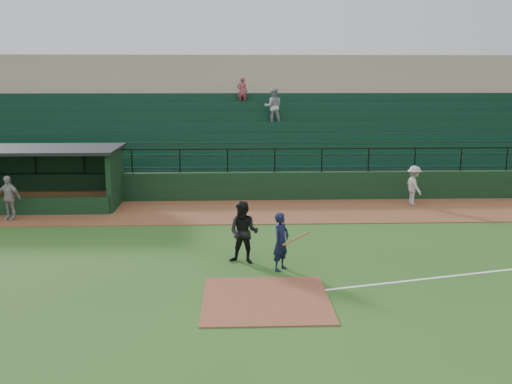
{
  "coord_description": "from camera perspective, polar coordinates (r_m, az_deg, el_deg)",
  "views": [
    {
      "loc": [
        -0.73,
        -13.78,
        5.21
      ],
      "look_at": [
        0.0,
        5.0,
        1.4
      ],
      "focal_mm": 40.27,
      "sensor_mm": 36.0,
      "label": 1
    }
  ],
  "objects": [
    {
      "name": "ground",
      "position": [
        14.75,
        0.77,
        -9.23
      ],
      "size": [
        90.0,
        90.0,
        0.0
      ],
      "primitive_type": "plane",
      "color": "#28511A",
      "rests_on": "ground"
    },
    {
      "name": "warning_track",
      "position": [
        22.41,
        -0.3,
        -1.95
      ],
      "size": [
        40.0,
        4.0,
        0.03
      ],
      "primitive_type": "cube",
      "color": "brown",
      "rests_on": "ground"
    },
    {
      "name": "home_plate_dirt",
      "position": [
        13.82,
        0.99,
        -10.63
      ],
      "size": [
        3.0,
        3.0,
        0.03
      ],
      "primitive_type": "cube",
      "color": "brown",
      "rests_on": "ground"
    },
    {
      "name": "stadium_structure",
      "position": [
        30.39,
        -0.85,
        5.97
      ],
      "size": [
        38.0,
        13.08,
        6.4
      ],
      "color": "black",
      "rests_on": "ground"
    },
    {
      "name": "dugout",
      "position": [
        25.32,
        -23.08,
        1.73
      ],
      "size": [
        8.9,
        3.2,
        2.42
      ],
      "color": "black",
      "rests_on": "ground"
    },
    {
      "name": "batter_at_plate",
      "position": [
        15.62,
        2.52,
        -4.94
      ],
      "size": [
        1.12,
        0.72,
        1.61
      ],
      "color": "black",
      "rests_on": "ground"
    },
    {
      "name": "umpire",
      "position": [
        16.16,
        -1.22,
        -4.05
      ],
      "size": [
        1.03,
        0.9,
        1.78
      ],
      "primitive_type": "imported",
      "rotation": [
        0.0,
        0.0,
        -0.3
      ],
      "color": "black",
      "rests_on": "ground"
    },
    {
      "name": "runner",
      "position": [
        24.17,
        15.42,
        0.62
      ],
      "size": [
        0.74,
        1.12,
        1.62
      ],
      "primitive_type": "imported",
      "rotation": [
        0.0,
        0.0,
        1.71
      ],
      "color": "#A49E99",
      "rests_on": "warning_track"
    },
    {
      "name": "dugout_player_a",
      "position": [
        22.8,
        -23.36,
        -0.52
      ],
      "size": [
        1.03,
        0.63,
        1.63
      ],
      "primitive_type": "imported",
      "rotation": [
        0.0,
        0.0,
        -0.26
      ],
      "color": "#9E9A94",
      "rests_on": "warning_track"
    }
  ]
}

